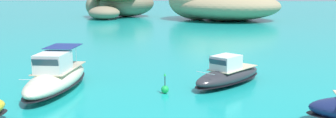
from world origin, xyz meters
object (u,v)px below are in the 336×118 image
at_px(motorboat_cream, 56,77).
at_px(islet_small, 120,4).
at_px(islet_large, 222,2).
at_px(channel_buoy, 165,89).
at_px(motorboat_charcoal, 228,74).

bearing_deg(motorboat_cream, islet_small, 96.91).
bearing_deg(motorboat_cream, islet_large, 75.36).
relative_size(islet_large, channel_buoy, 22.82).
bearing_deg(motorboat_cream, channel_buoy, -2.59).
xyz_separation_m(islet_large, motorboat_cream, (-17.03, -65.20, -3.00)).
relative_size(motorboat_cream, channel_buoy, 6.61).
bearing_deg(islet_small, motorboat_charcoal, -72.48).
distance_m(islet_small, motorboat_cream, 70.80).
xyz_separation_m(islet_large, islet_small, (-25.54, 5.04, -0.63)).
height_order(islet_large, motorboat_cream, islet_large).
relative_size(islet_large, islet_small, 1.51).
bearing_deg(motorboat_charcoal, islet_small, 107.52).
height_order(islet_large, islet_small, islet_large).
height_order(motorboat_charcoal, motorboat_cream, motorboat_cream).
height_order(islet_small, motorboat_cream, islet_small).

